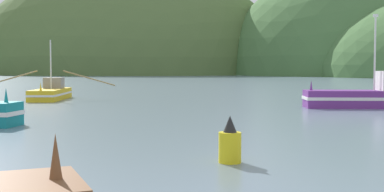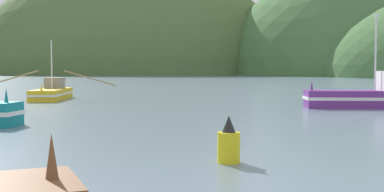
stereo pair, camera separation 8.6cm
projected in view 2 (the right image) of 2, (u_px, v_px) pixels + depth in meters
The scene contains 4 objects.
hill_mid_right at pixel (133, 74), 221.58m from camera, with size 136.90×109.52×97.26m, color #516B38.
fishing_boat_purple at pixel (382, 96), 35.27m from camera, with size 10.36×2.57×6.56m.
fishing_boat_yellow at pixel (52, 93), 44.44m from camera, with size 11.31×7.70×5.26m.
channel_buoy at pixel (229, 144), 14.94m from camera, with size 0.68×0.68×1.41m.
Camera 2 is at (-0.33, 0.42, 2.83)m, focal length 47.04 mm.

